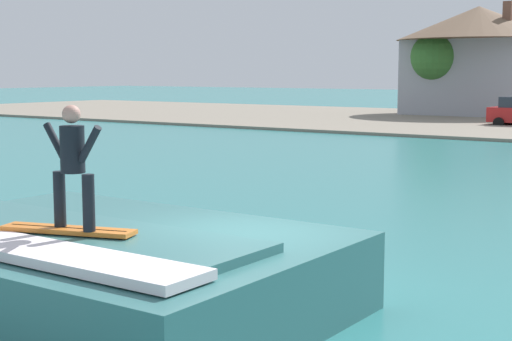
% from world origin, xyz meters
% --- Properties ---
extents(ground_plane, '(260.00, 260.00, 0.00)m').
position_xyz_m(ground_plane, '(0.00, 0.00, 0.00)').
color(ground_plane, teal).
extents(wave_crest, '(6.64, 4.69, 1.25)m').
position_xyz_m(wave_crest, '(-1.76, -1.33, 0.59)').
color(wave_crest, '#366F6F').
rests_on(wave_crest, ground_plane).
extents(surfboard, '(1.89, 0.93, 0.06)m').
position_xyz_m(surfboard, '(-1.59, -1.99, 1.29)').
color(surfboard, orange).
rests_on(surfboard, wave_crest).
extents(surfer, '(1.05, 0.32, 1.63)m').
position_xyz_m(surfer, '(-1.45, -1.99, 2.22)').
color(surfer, black).
rests_on(surfer, surfboard).
extents(house_with_chimney, '(12.15, 12.15, 8.38)m').
position_xyz_m(house_with_chimney, '(-13.89, 49.00, 4.92)').
color(house_with_chimney, '#9EA3AD').
rests_on(house_with_chimney, ground_plane).
extents(tree_short_bushy, '(3.59, 3.59, 6.27)m').
position_xyz_m(tree_short_bushy, '(-16.15, 46.29, 4.45)').
color(tree_short_bushy, brown).
rests_on(tree_short_bushy, ground_plane).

